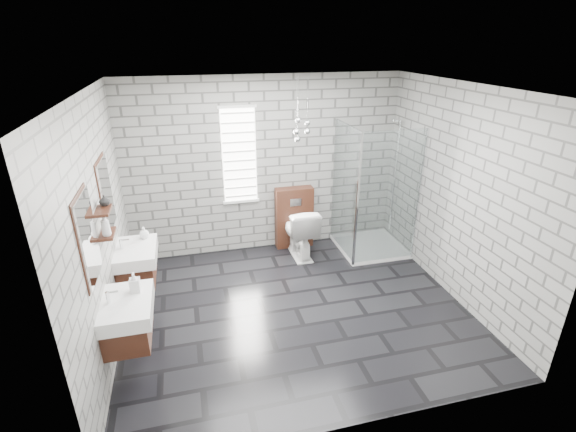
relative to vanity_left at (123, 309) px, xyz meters
name	(u,v)px	position (x,y,z in m)	size (l,w,h in m)	color
floor	(296,309)	(1.91, 0.60, -0.77)	(4.20, 3.60, 0.02)	black
ceiling	(298,87)	(1.91, 0.60, 1.95)	(4.20, 3.60, 0.02)	white
wall_back	(266,166)	(1.91, 2.41, 0.59)	(4.20, 0.02, 2.70)	gray
wall_front	(360,300)	(1.91, -1.21, 0.59)	(4.20, 0.02, 2.70)	gray
wall_left	(99,230)	(-0.20, 0.60, 0.59)	(0.02, 3.60, 2.70)	gray
wall_right	(458,195)	(4.02, 0.60, 0.59)	(0.02, 3.60, 2.70)	gray
vanity_left	(123,309)	(0.00, 0.00, 0.00)	(0.47, 0.70, 1.57)	#442215
vanity_right	(133,255)	(0.00, 1.13, 0.00)	(0.47, 0.70, 1.57)	#442215
shelf_lower	(107,234)	(-0.12, 0.55, 0.56)	(0.14, 0.30, 0.03)	#442215
shelf_upper	(103,211)	(-0.12, 0.55, 0.82)	(0.14, 0.30, 0.03)	#442215
window	(239,156)	(1.51, 2.39, 0.79)	(0.56, 0.05, 1.48)	white
cistern_panel	(294,217)	(2.33, 2.30, -0.26)	(0.60, 0.20, 1.00)	#442215
flush_plate	(296,202)	(2.33, 2.20, 0.04)	(0.18, 0.01, 0.12)	silver
shower_enclosure	(369,223)	(3.41, 1.79, -0.25)	(1.00, 1.00, 2.03)	white
pendant_cluster	(301,128)	(2.34, 1.97, 1.24)	(0.28, 0.22, 0.90)	silver
toilet	(299,231)	(2.33, 1.97, -0.35)	(0.45, 0.80, 0.81)	white
soap_bottle_a	(135,282)	(0.12, 0.14, 0.20)	(0.10, 0.10, 0.21)	#B2B2B2
soap_bottle_b	(144,233)	(0.14, 1.36, 0.17)	(0.12, 0.12, 0.15)	#B2B2B2
soap_bottle_c	(105,225)	(-0.11, 0.48, 0.69)	(0.09, 0.09, 0.23)	#B2B2B2
vase	(104,200)	(-0.11, 0.66, 0.89)	(0.11, 0.11, 0.11)	#B2B2B2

